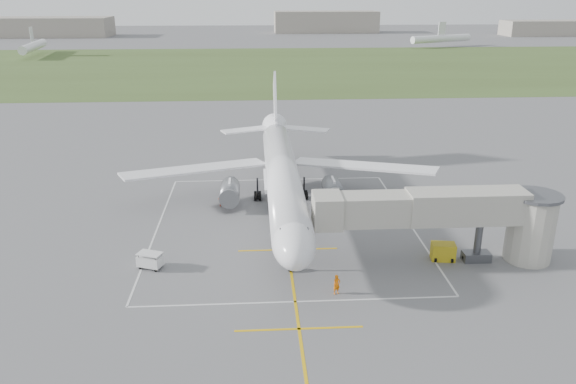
{
  "coord_description": "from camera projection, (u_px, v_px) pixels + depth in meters",
  "views": [
    {
      "loc": [
        -3.12,
        -61.01,
        24.84
      ],
      "look_at": [
        0.37,
        -4.0,
        4.0
      ],
      "focal_mm": 35.0,
      "sensor_mm": 36.0,
      "label": 1
    }
  ],
  "objects": [
    {
      "name": "ramp_worker_nose",
      "position": [
        337.0,
        284.0,
        48.09
      ],
      "size": [
        0.76,
        0.63,
        1.79
      ],
      "primitive_type": "imported",
      "rotation": [
        0.0,
        0.0,
        0.37
      ],
      "color": "orange",
      "rests_on": "ground"
    },
    {
      "name": "distant_hangars",
      "position": [
        229.0,
        25.0,
        311.86
      ],
      "size": [
        345.0,
        49.0,
        12.0
      ],
      "color": "gray",
      "rests_on": "ground"
    },
    {
      "name": "gpu_unit",
      "position": [
        443.0,
        252.0,
        54.2
      ],
      "size": [
        2.42,
        1.86,
        1.68
      ],
      "rotation": [
        0.0,
        0.0,
        -0.14
      ],
      "color": "#B49C16",
      "rests_on": "ground"
    },
    {
      "name": "distant_aircraft",
      "position": [
        252.0,
        42.0,
        232.8
      ],
      "size": [
        187.06,
        48.85,
        8.85
      ],
      "color": "white",
      "rests_on": "ground"
    },
    {
      "name": "grass_strip",
      "position": [
        262.0,
        67.0,
        187.79
      ],
      "size": [
        700.0,
        120.0,
        0.02
      ],
      "primitive_type": "cube",
      "color": "#3C5123",
      "rests_on": "ground"
    },
    {
      "name": "ground",
      "position": [
        283.0,
        212.0,
        65.9
      ],
      "size": [
        700.0,
        700.0,
        0.0
      ],
      "primitive_type": "plane",
      "color": "#57575A",
      "rests_on": "ground"
    },
    {
      "name": "airliner",
      "position": [
        282.0,
        175.0,
        65.1
      ],
      "size": [
        38.93,
        46.75,
        13.52
      ],
      "color": "white",
      "rests_on": "ground"
    },
    {
      "name": "ramp_worker_wing",
      "position": [
        221.0,
        199.0,
        67.6
      ],
      "size": [
        0.94,
        0.82,
        1.65
      ],
      "primitive_type": "imported",
      "rotation": [
        0.0,
        0.0,
        2.87
      ],
      "color": "#FF4708",
      "rests_on": "ground"
    },
    {
      "name": "baggage_cart",
      "position": [
        150.0,
        260.0,
        52.56
      ],
      "size": [
        2.56,
        2.06,
        1.55
      ],
      "rotation": [
        0.0,
        0.0,
        -0.37
      ],
      "color": "silver",
      "rests_on": "ground"
    },
    {
      "name": "jet_bridge",
      "position": [
        458.0,
        216.0,
        52.52
      ],
      "size": [
        23.4,
        5.0,
        7.2
      ],
      "color": "gray",
      "rests_on": "ground"
    },
    {
      "name": "apron_markings",
      "position": [
        286.0,
        233.0,
        60.44
      ],
      "size": [
        28.2,
        60.0,
        0.01
      ],
      "color": "gold",
      "rests_on": "ground"
    }
  ]
}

